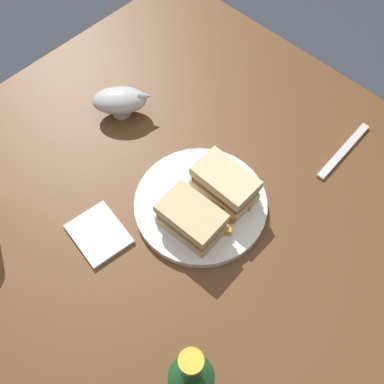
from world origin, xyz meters
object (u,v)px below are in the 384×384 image
gravy_boat (120,101)px  cider_bottle (191,384)px  plate (200,205)px  sandwich_half_left (191,219)px  fork (344,151)px  napkin (99,234)px  sandwich_half_right (225,184)px

gravy_boat → cider_bottle: 0.61m
plate → cider_bottle: size_ratio=1.00×
plate → sandwich_half_left: 0.07m
gravy_boat → fork: gravy_boat is taller
cider_bottle → fork: (0.10, -0.57, -0.10)m
sandwich_half_left → napkin: size_ratio=1.10×
plate → fork: 0.33m
gravy_boat → fork: bearing=-148.7°
fork → gravy_boat: bearing=118.7°
napkin → fork: size_ratio=0.61×
gravy_boat → napkin: 0.31m
gravy_boat → napkin: size_ratio=1.21×
cider_bottle → napkin: bearing=-13.9°
sandwich_half_right → gravy_boat: size_ratio=0.92×
fork → napkin: bearing=152.9°
plate → sandwich_half_left: bearing=115.3°
sandwich_half_left → gravy_boat: (0.31, -0.10, -0.01)m
gravy_boat → napkin: (-0.19, 0.23, -0.04)m
gravy_boat → napkin: gravy_boat is taller
plate → gravy_boat: (0.29, -0.05, 0.03)m
plate → sandwich_half_right: (-0.02, -0.05, 0.04)m
sandwich_half_left → sandwich_half_right: 0.10m
cider_bottle → napkin: (0.32, -0.08, -0.09)m
sandwich_half_right → fork: sandwich_half_right is taller
plate → sandwich_half_right: size_ratio=2.13×
gravy_boat → plate: bearing=169.4°
plate → cider_bottle: 0.35m
sandwich_half_right → gravy_boat: bearing=-0.8°
napkin → gravy_boat: bearing=-50.0°
sandwich_half_left → cider_bottle: size_ratio=0.47×
sandwich_half_left → sandwich_half_right: bearing=-86.8°
gravy_boat → napkin: bearing=130.0°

